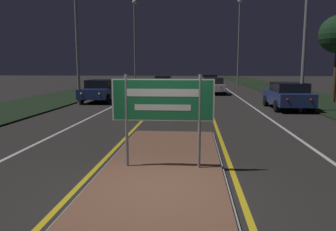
{
  "coord_description": "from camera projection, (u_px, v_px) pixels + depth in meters",
  "views": [
    {
      "loc": [
        0.71,
        -5.85,
        2.39
      ],
      "look_at": [
        0.0,
        2.92,
        1.07
      ],
      "focal_mm": 35.0,
      "sensor_mm": 36.0,
      "label": 1
    }
  ],
  "objects": [
    {
      "name": "car_approaching_1",
      "position": [
        163.0,
        82.0,
        34.37
      ],
      "size": [
        1.96,
        4.37,
        1.41
      ],
      "color": "#4C514C",
      "rests_on": "ground_plane"
    },
    {
      "name": "streetlight_right_far",
      "position": [
        239.0,
        28.0,
        41.33
      ],
      "size": [
        0.59,
        0.59,
        10.85
      ],
      "color": "gray",
      "rests_on": "ground_plane"
    },
    {
      "name": "centre_line_yellow_left",
      "position": [
        170.0,
        92.0,
        30.95
      ],
      "size": [
        0.12,
        70.0,
        0.01
      ],
      "color": "gold",
      "rests_on": "ground_plane"
    },
    {
      "name": "verge_right",
      "position": [
        309.0,
        97.0,
        25.14
      ],
      "size": [
        5.0,
        100.0,
        0.08
      ],
      "color": "black",
      "rests_on": "ground_plane"
    },
    {
      "name": "verge_left",
      "position": [
        69.0,
        96.0,
        26.64
      ],
      "size": [
        5.0,
        100.0,
        0.08
      ],
      "color": "black",
      "rests_on": "ground_plane"
    },
    {
      "name": "car_receding_2",
      "position": [
        210.0,
        80.0,
        40.06
      ],
      "size": [
        2.04,
        4.08,
        1.41
      ],
      "color": "#4C514C",
      "rests_on": "ground_plane"
    },
    {
      "name": "ground_plane",
      "position": [
        156.0,
        194.0,
        6.18
      ],
      "size": [
        160.0,
        160.0,
        0.0
      ],
      "primitive_type": "plane",
      "color": "#282623"
    },
    {
      "name": "median_island",
      "position": [
        163.0,
        169.0,
        7.57
      ],
      "size": [
        2.82,
        8.49,
        0.1
      ],
      "color": "#999993",
      "rests_on": "ground_plane"
    },
    {
      "name": "car_receding_0",
      "position": [
        288.0,
        95.0,
        18.4
      ],
      "size": [
        1.98,
        4.38,
        1.51
      ],
      "color": "navy",
      "rests_on": "ground_plane"
    },
    {
      "name": "lane_line_white_left",
      "position": [
        143.0,
        92.0,
        31.16
      ],
      "size": [
        0.12,
        70.0,
        0.01
      ],
      "color": "silver",
      "rests_on": "ground_plane"
    },
    {
      "name": "streetlight_left_far",
      "position": [
        135.0,
        35.0,
        38.53
      ],
      "size": [
        0.48,
        0.48,
        10.05
      ],
      "color": "gray",
      "rests_on": "ground_plane"
    },
    {
      "name": "edge_line_white_left",
      "position": [
        112.0,
        92.0,
        31.4
      ],
      "size": [
        0.1,
        70.0,
        0.01
      ],
      "color": "silver",
      "rests_on": "ground_plane"
    },
    {
      "name": "highway_sign",
      "position": [
        163.0,
        103.0,
        7.34
      ],
      "size": [
        2.31,
        0.07,
        2.12
      ],
      "color": "gray",
      "rests_on": "median_island"
    },
    {
      "name": "edge_line_white_right",
      "position": [
        265.0,
        93.0,
        30.25
      ],
      "size": [
        0.1,
        70.0,
        0.01
      ],
      "color": "silver",
      "rests_on": "ground_plane"
    },
    {
      "name": "streetlight_left_near",
      "position": [
        76.0,
        10.0,
        19.83
      ],
      "size": [
        0.51,
        0.51,
        9.14
      ],
      "color": "gray",
      "rests_on": "ground_plane"
    },
    {
      "name": "car_approaching_0",
      "position": [
        100.0,
        90.0,
        22.41
      ],
      "size": [
        1.98,
        4.27,
        1.49
      ],
      "color": "navy",
      "rests_on": "ground_plane"
    },
    {
      "name": "lane_line_white_right",
      "position": [
        232.0,
        92.0,
        30.49
      ],
      "size": [
        0.12,
        70.0,
        0.01
      ],
      "color": "silver",
      "rests_on": "ground_plane"
    },
    {
      "name": "car_receding_1",
      "position": [
        213.0,
        85.0,
        28.72
      ],
      "size": [
        2.02,
        4.31,
        1.43
      ],
      "color": "silver",
      "rests_on": "ground_plane"
    },
    {
      "name": "centre_line_yellow_right",
      "position": [
        204.0,
        92.0,
        30.7
      ],
      "size": [
        0.12,
        70.0,
        0.01
      ],
      "color": "gold",
      "rests_on": "ground_plane"
    }
  ]
}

